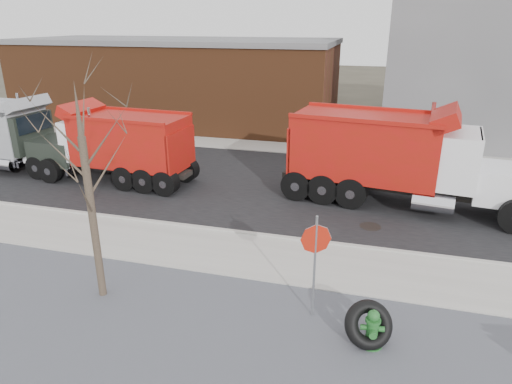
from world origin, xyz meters
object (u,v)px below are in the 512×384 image
(fire_hydrant, at_px, (372,330))
(dump_truck_red_b, at_px, (113,143))
(dump_truck_red_a, at_px, (399,155))
(truck_tire, at_px, (369,325))
(dump_truck_grey, at_px, (5,133))
(stop_sign, at_px, (315,249))

(fire_hydrant, bearing_deg, dump_truck_red_b, 138.20)
(dump_truck_red_a, bearing_deg, dump_truck_red_b, -170.18)
(fire_hydrant, bearing_deg, truck_tire, 126.79)
(fire_hydrant, xyz_separation_m, dump_truck_red_b, (-10.77, 7.88, 1.22))
(dump_truck_red_b, bearing_deg, dump_truck_red_a, -174.11)
(dump_truck_red_a, height_order, dump_truck_grey, dump_truck_red_a)
(fire_hydrant, xyz_separation_m, dump_truck_red_a, (0.50, 8.30, 1.45))
(fire_hydrant, distance_m, dump_truck_grey, 18.21)
(dump_truck_red_a, bearing_deg, fire_hydrant, -85.75)
(stop_sign, bearing_deg, dump_truck_grey, 153.54)
(fire_hydrant, bearing_deg, dump_truck_red_a, 80.97)
(fire_hydrant, bearing_deg, stop_sign, 146.75)
(stop_sign, xyz_separation_m, dump_truck_grey, (-14.95, 7.35, -0.05))
(stop_sign, distance_m, dump_truck_grey, 16.66)
(truck_tire, height_order, stop_sign, stop_sign)
(fire_hydrant, relative_size, dump_truck_grey, 0.12)
(truck_tire, distance_m, dump_truck_grey, 18.09)
(stop_sign, bearing_deg, fire_hydrant, -27.92)
(stop_sign, height_order, dump_truck_grey, dump_truck_grey)
(truck_tire, distance_m, dump_truck_red_a, 8.35)
(truck_tire, xyz_separation_m, stop_sign, (-1.25, 0.61, 1.27))
(dump_truck_red_b, xyz_separation_m, dump_truck_grey, (-5.52, 0.17, 0.05))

